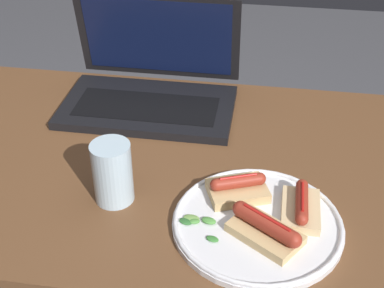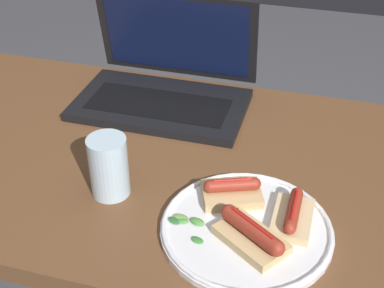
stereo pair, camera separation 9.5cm
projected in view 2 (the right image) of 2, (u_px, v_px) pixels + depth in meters
desk at (189, 205)px, 1.07m from camera, size 1.47×0.65×0.78m
laptop at (165, 84)px, 1.18m from camera, size 0.37×0.25×0.22m
plate at (246, 228)px, 0.85m from camera, size 0.28×0.28×0.02m
sausage_toast_left at (251, 235)px, 0.81m from camera, size 0.13×0.12×0.04m
sausage_toast_middle at (293, 215)px, 0.85m from camera, size 0.06×0.10×0.04m
sausage_toast_right at (232, 191)px, 0.90m from camera, size 0.12×0.10×0.04m
salad_pile at (187, 223)px, 0.85m from camera, size 0.07×0.06×0.01m
drinking_glass at (109, 167)px, 0.91m from camera, size 0.07×0.07×0.11m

